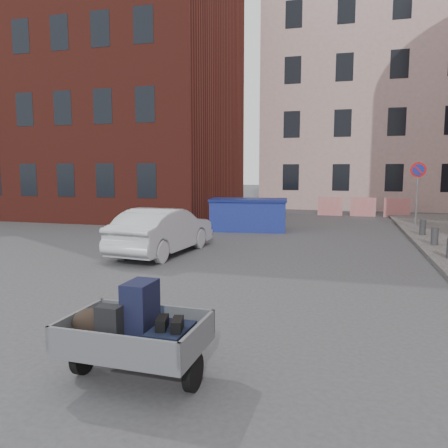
% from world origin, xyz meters
% --- Properties ---
extents(ground, '(120.00, 120.00, 0.00)m').
position_xyz_m(ground, '(0.00, 0.00, 0.00)').
color(ground, '#38383A').
rests_on(ground, ground).
extents(building_brick, '(12.00, 10.00, 14.00)m').
position_xyz_m(building_brick, '(-9.00, 13.00, 7.00)').
color(building_brick, '#591E16').
rests_on(building_brick, ground).
extents(building_pink, '(16.00, 8.00, 14.00)m').
position_xyz_m(building_pink, '(6.00, 22.00, 7.00)').
color(building_pink, tan).
rests_on(building_pink, ground).
extents(far_building, '(6.00, 6.00, 8.00)m').
position_xyz_m(far_building, '(-20.00, 22.00, 4.00)').
color(far_building, maroon).
rests_on(far_building, ground).
extents(no_parking_sign, '(0.60, 0.09, 2.65)m').
position_xyz_m(no_parking_sign, '(6.00, 9.48, 2.01)').
color(no_parking_sign, gray).
rests_on(no_parking_sign, sidewalk).
extents(barriers, '(4.70, 0.18, 1.00)m').
position_xyz_m(barriers, '(4.20, 15.00, 0.50)').
color(barriers, red).
rests_on(barriers, ground).
extents(trailer, '(1.63, 1.82, 1.20)m').
position_xyz_m(trailer, '(0.87, -4.82, 0.61)').
color(trailer, black).
rests_on(trailer, ground).
extents(dumpster, '(3.27, 1.97, 1.30)m').
position_xyz_m(dumpster, '(-0.54, 8.10, 0.65)').
color(dumpster, navy).
rests_on(dumpster, ground).
extents(silver_car, '(1.87, 4.28, 1.37)m').
position_xyz_m(silver_car, '(-1.95, 2.60, 0.68)').
color(silver_car, '#B4B7BC').
rests_on(silver_car, ground).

